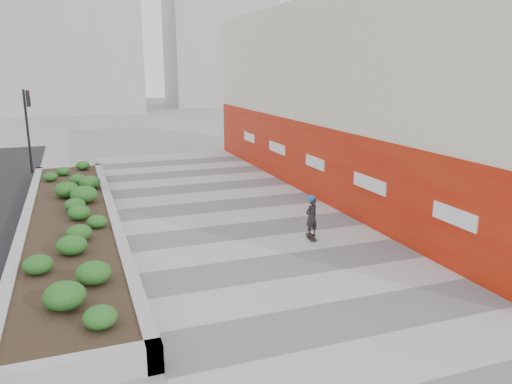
% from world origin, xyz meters
% --- Properties ---
extents(ground, '(160.00, 160.00, 0.00)m').
position_xyz_m(ground, '(0.00, 0.00, 0.00)').
color(ground, gray).
rests_on(ground, ground).
extents(walkway, '(8.00, 36.00, 0.01)m').
position_xyz_m(walkway, '(0.00, 3.00, 0.01)').
color(walkway, '#A8A8AD').
rests_on(walkway, ground).
extents(building, '(6.04, 24.08, 8.00)m').
position_xyz_m(building, '(6.98, 8.98, 3.98)').
color(building, beige).
rests_on(building, ground).
extents(planter, '(3.00, 18.00, 0.90)m').
position_xyz_m(planter, '(-5.50, 7.00, 0.42)').
color(planter, '#9E9EA0').
rests_on(planter, ground).
extents(traffic_signal_near, '(0.33, 0.28, 4.20)m').
position_xyz_m(traffic_signal_near, '(-7.23, 17.50, 2.76)').
color(traffic_signal_near, black).
rests_on(traffic_signal_near, ground).
extents(distant_bldg_north_l, '(16.00, 12.00, 20.00)m').
position_xyz_m(distant_bldg_north_l, '(-5.00, 55.00, 10.00)').
color(distant_bldg_north_l, '#ADAAA3').
rests_on(distant_bldg_north_l, ground).
extents(distant_bldg_north_r, '(14.00, 10.00, 24.00)m').
position_xyz_m(distant_bldg_north_r, '(15.00, 60.00, 12.00)').
color(distant_bldg_north_r, '#ADAAA3').
rests_on(distant_bldg_north_r, ground).
extents(manhole_cover, '(0.44, 0.44, 0.01)m').
position_xyz_m(manhole_cover, '(0.50, 3.00, 0.00)').
color(manhole_cover, '#595654').
rests_on(manhole_cover, ground).
extents(skateboarder, '(0.54, 0.75, 1.42)m').
position_xyz_m(skateboarder, '(1.60, 3.54, 0.72)').
color(skateboarder, beige).
rests_on(skateboarder, ground).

